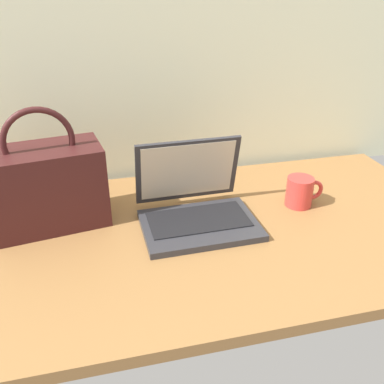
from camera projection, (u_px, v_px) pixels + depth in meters
desk at (183, 237)px, 1.13m from camera, size 1.60×0.76×0.03m
laptop at (195, 205)px, 1.16m from camera, size 0.31×0.28×0.21m
coffee_mug at (300, 191)px, 1.24m from camera, size 0.12×0.08×0.09m
handbag at (46, 186)px, 1.12m from camera, size 0.32×0.20×0.33m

